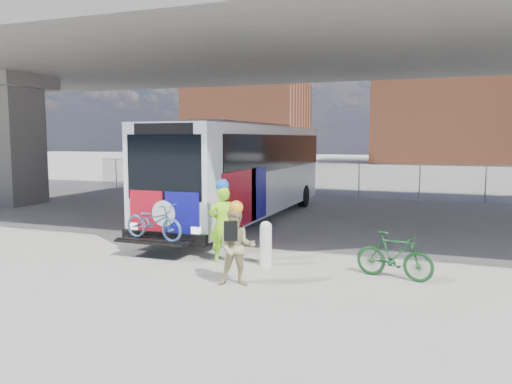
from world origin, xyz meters
The scene contains 9 objects.
ground centered at (0.00, 0.00, 0.00)m, with size 160.00×160.00×0.00m, color #9E9991.
bus centered at (-2.00, 3.56, 2.11)m, with size 2.67×13.02×3.69m.
overpass centered at (0.00, 4.00, 6.54)m, with size 40.00×16.00×7.95m.
chainlink_fence centered at (0.00, 12.00, 1.42)m, with size 30.00×0.06×30.00m.
brick_buildings centered at (1.23, 48.23, 5.42)m, with size 54.00×22.00×12.00m.
bollard centered at (0.99, -2.75, 0.59)m, with size 0.29×0.29×1.11m.
cyclist_hivis centered at (-0.16, -2.75, 1.01)m, with size 0.83×0.72×2.10m.
cyclist_tan centered at (0.95, -4.53, 0.86)m, with size 0.97×0.86×1.82m.
bike_parked centered at (4.03, -2.83, 0.52)m, with size 0.49×1.74×1.05m, color #16451E.
Camera 1 is at (4.89, -14.05, 3.11)m, focal length 35.00 mm.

